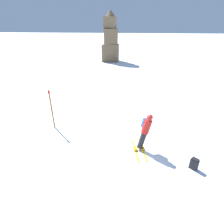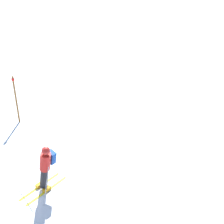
% 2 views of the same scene
% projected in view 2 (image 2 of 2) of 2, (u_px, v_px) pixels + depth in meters
% --- Properties ---
extents(ground_plane, '(300.00, 300.00, 0.00)m').
position_uv_depth(ground_plane, '(32.00, 175.00, 11.27)').
color(ground_plane, white).
extents(skier, '(1.26, 1.83, 1.89)m').
position_uv_depth(skier, '(45.00, 166.00, 10.06)').
color(skier, yellow).
rests_on(skier, ground).
extents(trail_marker, '(0.13, 0.13, 2.30)m').
position_uv_depth(trail_marker, '(16.00, 98.00, 14.17)').
color(trail_marker, brown).
rests_on(trail_marker, ground).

